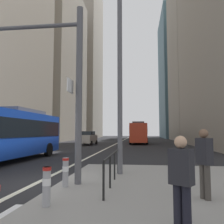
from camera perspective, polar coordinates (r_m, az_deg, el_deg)
ground_plane at (r=28.37m, az=-0.65°, el=-8.68°), size 160.00×160.00×0.00m
median_island at (r=7.50m, az=21.64°, el=-18.20°), size 9.00×10.00×0.15m
lane_centre_line at (r=38.29m, az=1.32°, el=-7.72°), size 0.20×80.00×0.01m
office_tower_left_mid at (r=57.31m, az=-13.85°, el=11.76°), size 10.32×21.05×36.39m
office_tower_left_far at (r=81.56m, az=-7.61°, el=12.35°), size 12.05×18.16×52.13m
office_tower_right_mid at (r=59.13m, az=20.44°, el=19.58°), size 11.80×16.15×52.22m
office_tower_right_far at (r=76.38m, az=16.90°, el=8.52°), size 12.79×20.46×38.75m
city_bus_blue_oncoming at (r=15.76m, az=-24.44°, el=-4.53°), size 2.86×11.00×3.40m
city_bus_red_receding at (r=37.63m, az=6.56°, el=-4.94°), size 2.73×10.81×3.40m
car_oncoming_mid at (r=33.43m, az=-6.00°, el=-6.40°), size 2.19×4.52×1.94m
car_receding_near at (r=50.19m, az=5.90°, el=-5.92°), size 2.19×4.29×1.94m
car_receding_far at (r=59.73m, az=5.28°, el=-5.77°), size 2.16×4.57×1.94m
traffic_signal_gantry at (r=8.74m, az=-20.71°, el=10.37°), size 5.86×0.65×6.00m
street_lamp_post at (r=10.07m, az=1.93°, el=15.07°), size 5.50×0.32×8.00m
bollard_left at (r=5.70m, az=-15.89°, el=-16.85°), size 0.20×0.20×0.88m
bollard_right at (r=7.49m, az=-11.43°, el=-14.05°), size 0.20×0.20×0.88m
pedestrian_railing at (r=7.78m, az=0.13°, el=-12.14°), size 0.06×3.86×0.98m
pedestrian_waiting at (r=4.24m, az=16.83°, el=-15.51°), size 0.45×0.42×1.62m
pedestrian_walking at (r=6.41m, az=21.92°, el=-10.87°), size 0.39×0.45×1.76m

